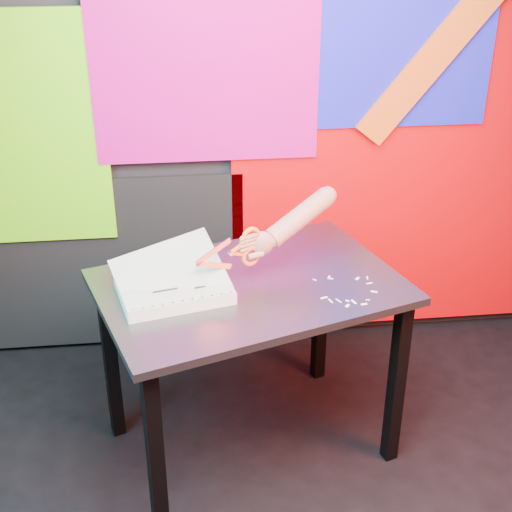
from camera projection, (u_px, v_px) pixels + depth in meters
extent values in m
cube|color=black|center=(264.00, 64.00, 3.00)|extent=(3.00, 0.01, 2.70)
cube|color=#C80308|center=(405.00, 172.00, 3.27)|extent=(1.60, 0.02, 1.60)
cube|color=#1C1CD6|center=(397.00, 39.00, 2.97)|extent=(0.85, 0.02, 0.75)
cube|color=#CA087F|center=(206.00, 68.00, 2.93)|extent=(0.95, 0.02, 0.80)
cube|color=#66E50B|center=(16.00, 133.00, 2.97)|extent=(0.75, 0.02, 1.00)
cube|color=#E05117|center=(471.00, 13.00, 2.93)|extent=(0.91, 0.02, 1.11)
cube|color=black|center=(104.00, 265.00, 3.31)|extent=(1.30, 0.02, 0.85)
cube|color=black|center=(156.00, 457.00, 2.32)|extent=(0.06, 0.06, 0.72)
cube|color=black|center=(111.00, 361.00, 2.80)|extent=(0.06, 0.06, 0.72)
cube|color=black|center=(396.00, 383.00, 2.67)|extent=(0.06, 0.06, 0.72)
cube|color=black|center=(320.00, 308.00, 3.14)|extent=(0.06, 0.06, 0.72)
cube|color=#3C3C3D|center=(250.00, 287.00, 2.56)|extent=(1.23, 1.00, 0.03)
cube|color=silver|center=(174.00, 289.00, 2.47)|extent=(0.43, 0.35, 0.04)
cube|color=white|center=(174.00, 283.00, 2.46)|extent=(0.42, 0.35, 0.00)
cube|color=white|center=(173.00, 282.00, 2.46)|extent=(0.42, 0.33, 0.11)
cube|color=white|center=(170.00, 274.00, 2.46)|extent=(0.43, 0.32, 0.20)
cylinder|color=black|center=(132.00, 310.00, 2.31)|extent=(0.01, 0.01, 0.00)
cylinder|color=black|center=(143.00, 308.00, 2.32)|extent=(0.01, 0.01, 0.00)
cylinder|color=black|center=(153.00, 306.00, 2.33)|extent=(0.01, 0.01, 0.00)
cylinder|color=black|center=(163.00, 304.00, 2.34)|extent=(0.01, 0.01, 0.00)
cylinder|color=black|center=(173.00, 302.00, 2.35)|extent=(0.01, 0.01, 0.00)
cylinder|color=black|center=(183.00, 301.00, 2.36)|extent=(0.01, 0.01, 0.00)
cylinder|color=black|center=(192.00, 299.00, 2.37)|extent=(0.01, 0.01, 0.00)
cylinder|color=black|center=(202.00, 297.00, 2.38)|extent=(0.01, 0.01, 0.00)
cylinder|color=black|center=(212.00, 295.00, 2.39)|extent=(0.01, 0.01, 0.00)
cylinder|color=black|center=(221.00, 294.00, 2.40)|extent=(0.01, 0.01, 0.00)
cylinder|color=black|center=(231.00, 292.00, 2.41)|extent=(0.01, 0.01, 0.00)
cylinder|color=black|center=(119.00, 275.00, 2.51)|extent=(0.01, 0.01, 0.00)
cylinder|color=black|center=(128.00, 273.00, 2.52)|extent=(0.01, 0.01, 0.00)
cylinder|color=black|center=(138.00, 272.00, 2.53)|extent=(0.01, 0.01, 0.00)
cylinder|color=black|center=(147.00, 270.00, 2.55)|extent=(0.01, 0.01, 0.00)
cylinder|color=black|center=(156.00, 268.00, 2.56)|extent=(0.01, 0.01, 0.00)
cylinder|color=black|center=(165.00, 267.00, 2.57)|extent=(0.01, 0.01, 0.00)
cylinder|color=black|center=(174.00, 265.00, 2.58)|extent=(0.01, 0.01, 0.00)
cylinder|color=black|center=(183.00, 264.00, 2.59)|extent=(0.01, 0.01, 0.00)
cylinder|color=black|center=(192.00, 263.00, 2.60)|extent=(0.01, 0.01, 0.00)
cylinder|color=black|center=(201.00, 261.00, 2.61)|extent=(0.01, 0.01, 0.00)
cylinder|color=black|center=(210.00, 260.00, 2.62)|extent=(0.01, 0.01, 0.00)
cube|color=black|center=(145.00, 281.00, 2.48)|extent=(0.07, 0.03, 0.00)
cube|color=black|center=(177.00, 278.00, 2.49)|extent=(0.05, 0.02, 0.00)
cube|color=black|center=(165.00, 290.00, 2.42)|extent=(0.09, 0.03, 0.00)
cube|color=black|center=(200.00, 287.00, 2.44)|extent=(0.04, 0.02, 0.00)
cube|color=#9AA2B1|center=(213.00, 252.00, 2.43)|extent=(0.13, 0.07, 0.07)
cube|color=#9AA2B1|center=(214.00, 265.00, 2.45)|extent=(0.13, 0.07, 0.07)
cylinder|color=#9AA2B1|center=(231.00, 253.00, 2.48)|extent=(0.02, 0.02, 0.02)
cube|color=orange|center=(237.00, 254.00, 2.49)|extent=(0.05, 0.04, 0.03)
cube|color=orange|center=(237.00, 248.00, 2.48)|extent=(0.05, 0.04, 0.03)
torus|color=orange|center=(251.00, 237.00, 2.50)|extent=(0.08, 0.05, 0.08)
torus|color=orange|center=(251.00, 256.00, 2.54)|extent=(0.08, 0.05, 0.08)
ellipsoid|color=#B27162|center=(261.00, 243.00, 2.54)|extent=(0.09, 0.05, 0.09)
cylinder|color=#B27162|center=(251.00, 248.00, 2.52)|extent=(0.07, 0.05, 0.02)
cylinder|color=#B27162|center=(251.00, 243.00, 2.51)|extent=(0.06, 0.05, 0.02)
cylinder|color=#B27162|center=(251.00, 240.00, 2.51)|extent=(0.06, 0.04, 0.02)
cylinder|color=#B27162|center=(251.00, 236.00, 2.50)|extent=(0.05, 0.04, 0.02)
cylinder|color=#B27162|center=(256.00, 255.00, 2.53)|extent=(0.06, 0.04, 0.03)
cylinder|color=#B27162|center=(271.00, 239.00, 2.56)|extent=(0.08, 0.08, 0.06)
cylinder|color=#B27162|center=(300.00, 217.00, 2.60)|extent=(0.29, 0.20, 0.18)
sphere|color=#B27162|center=(327.00, 196.00, 2.65)|extent=(0.07, 0.07, 0.07)
cube|color=white|center=(324.00, 298.00, 2.46)|extent=(0.03, 0.02, 0.00)
cube|color=white|center=(354.00, 302.00, 2.44)|extent=(0.02, 0.03, 0.00)
cube|color=white|center=(347.00, 306.00, 2.41)|extent=(0.02, 0.02, 0.00)
cube|color=white|center=(367.00, 278.00, 2.59)|extent=(0.01, 0.02, 0.00)
cube|color=white|center=(347.00, 301.00, 2.44)|extent=(0.01, 0.01, 0.00)
cube|color=white|center=(339.00, 301.00, 2.44)|extent=(0.02, 0.03, 0.00)
cube|color=white|center=(329.00, 277.00, 2.59)|extent=(0.01, 0.01, 0.00)
cube|color=white|center=(374.00, 292.00, 2.50)|extent=(0.03, 0.02, 0.00)
cube|color=white|center=(331.00, 301.00, 2.44)|extent=(0.01, 0.03, 0.00)
cube|color=white|center=(330.00, 278.00, 2.58)|extent=(0.02, 0.01, 0.00)
cube|color=white|center=(357.00, 278.00, 2.58)|extent=(0.02, 0.02, 0.00)
cube|color=white|center=(368.00, 300.00, 2.45)|extent=(0.02, 0.01, 0.00)
cube|color=white|center=(315.00, 280.00, 2.57)|extent=(0.01, 0.01, 0.00)
cube|color=white|center=(369.00, 283.00, 2.55)|extent=(0.02, 0.01, 0.00)
cube|color=white|center=(364.00, 304.00, 2.42)|extent=(0.02, 0.01, 0.00)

